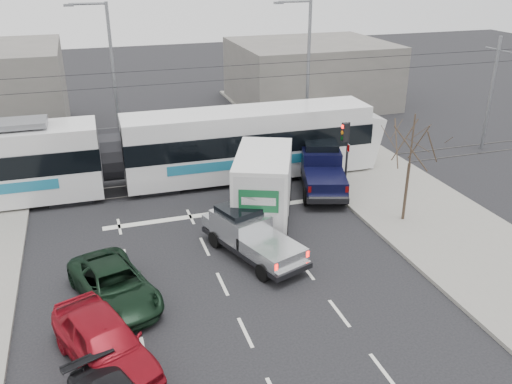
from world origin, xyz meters
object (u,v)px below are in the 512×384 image
object	(u,v)px
box_truck	(264,185)
navy_pickup	(322,168)
street_lamp_near	(305,67)
green_car	(114,285)
bare_tree	(412,144)
silver_pickup	(249,233)
traffic_signal	(346,142)
red_car	(104,343)
tram	(110,156)
street_lamp_far	(110,72)

from	to	relation	value
box_truck	navy_pickup	size ratio (longest dim) A/B	1.23
street_lamp_near	green_car	bearing A→B (deg)	-132.96
bare_tree	navy_pickup	world-z (taller)	bare_tree
bare_tree	box_truck	xyz separation A→B (m)	(-6.02, 2.32, -2.10)
silver_pickup	navy_pickup	distance (m)	7.86
street_lamp_near	navy_pickup	bearing A→B (deg)	-104.36
traffic_signal	box_truck	xyz separation A→B (m)	(-4.89, -1.68, -1.05)
bare_tree	silver_pickup	bearing A→B (deg)	-175.49
box_truck	navy_pickup	bearing A→B (deg)	55.19
red_car	street_lamp_near	bearing A→B (deg)	31.76
bare_tree	green_car	size ratio (longest dim) A/B	1.05
red_car	navy_pickup	bearing A→B (deg)	21.65
silver_pickup	red_car	xyz separation A→B (m)	(-6.06, -5.06, -0.11)
tram	navy_pickup	size ratio (longest dim) A/B	4.77
navy_pickup	bare_tree	bearing A→B (deg)	-49.90
street_lamp_near	tram	size ratio (longest dim) A/B	0.32
silver_pickup	street_lamp_far	bearing A→B (deg)	86.60
tram	box_truck	size ratio (longest dim) A/B	3.88
navy_pickup	green_car	distance (m)	13.33
traffic_signal	silver_pickup	xyz separation A→B (m)	(-6.53, -4.60, -1.81)
box_truck	red_car	bearing A→B (deg)	-110.84
street_lamp_near	green_car	xyz separation A→B (m)	(-12.91, -13.86, -4.45)
bare_tree	red_car	bearing A→B (deg)	-157.56
street_lamp_far	red_car	world-z (taller)	street_lamp_far
street_lamp_near	silver_pickup	world-z (taller)	street_lamp_near
silver_pickup	red_car	size ratio (longest dim) A/B	1.14
street_lamp_near	red_car	distance (m)	22.22
silver_pickup	green_car	distance (m)	5.82
street_lamp_near	navy_pickup	size ratio (longest dim) A/B	1.54
street_lamp_far	box_truck	distance (m)	13.04
traffic_signal	street_lamp_near	bearing A→B (deg)	83.59
tram	silver_pickup	distance (m)	9.60
street_lamp_far	box_truck	xyz separation A→B (m)	(5.76, -11.18, -3.42)
box_truck	green_car	bearing A→B (deg)	-123.76
traffic_signal	box_truck	size ratio (longest dim) A/B	0.50
tram	red_car	distance (m)	13.39
navy_pickup	red_car	size ratio (longest dim) A/B	1.22
bare_tree	street_lamp_far	world-z (taller)	street_lamp_far
box_truck	green_car	size ratio (longest dim) A/B	1.51
bare_tree	street_lamp_far	size ratio (longest dim) A/B	0.56
bare_tree	box_truck	distance (m)	6.79
green_car	red_car	xyz separation A→B (m)	(-0.52, -3.30, 0.15)
traffic_signal	street_lamp_far	world-z (taller)	street_lamp_far
box_truck	navy_pickup	xyz separation A→B (m)	(4.03, 2.52, -0.54)
bare_tree	traffic_signal	world-z (taller)	bare_tree
navy_pickup	red_car	bearing A→B (deg)	-120.42
bare_tree	street_lamp_near	distance (m)	11.58
tram	box_truck	world-z (taller)	tram
red_car	bare_tree	bearing A→B (deg)	2.24
bare_tree	traffic_signal	xyz separation A→B (m)	(-1.13, 4.00, -1.05)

